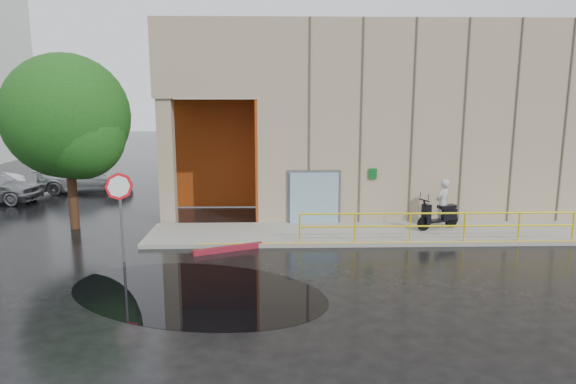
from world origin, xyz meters
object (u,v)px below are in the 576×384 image
Objects in this scene: stop_sign at (120,198)px; red_curb at (228,249)px; person at (443,203)px; scooter at (439,208)px; car_c at (86,179)px; tree_near at (70,121)px.

stop_sign reaches higher than red_curb.
person reaches higher than red_curb.
car_c is (-16.34, 8.75, -0.26)m from scooter.
person is at bearing 16.70° from red_curb.
car_c is (-16.53, 8.55, -0.38)m from person.
scooter is 11.43m from stop_sign.
tree_near reaches higher than scooter.
stop_sign is 3.87m from red_curb.
person is 14.41m from tree_near.
car_c is at bearing 129.63° from scooter.
tree_near is (-13.87, 0.92, 3.20)m from scooter.
stop_sign reaches higher than scooter.
person is 0.78× the size of red_curb.
person is 0.30m from scooter.
car_c is at bearing 106.67° from stop_sign.
car_c is (-8.59, 10.93, 0.62)m from red_curb.
stop_sign reaches higher than car_c.
person is 0.99× the size of scooter.
red_curb is 0.49× the size of car_c.
tree_near is at bearing 153.10° from red_curb.
red_curb is (3.17, 1.05, -1.96)m from stop_sign.
scooter is at bearing 15.73° from red_curb.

